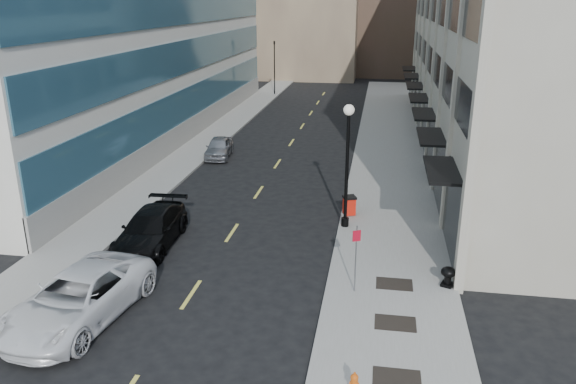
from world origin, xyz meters
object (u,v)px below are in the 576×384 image
(traffic_signal, at_px, (274,44))
(car_black_pickup, at_px, (151,229))
(trash_bin, at_px, (349,205))
(sign_post, at_px, (356,250))
(fire_hydrant, at_px, (354,384))
(lamppost, at_px, (347,155))
(car_silver_sedan, at_px, (219,147))
(car_white_van, at_px, (79,298))
(urn_planter, at_px, (448,275))

(traffic_signal, height_order, car_black_pickup, traffic_signal)
(trash_bin, bearing_deg, sign_post, -105.34)
(fire_hydrant, bearing_deg, car_black_pickup, 143.90)
(car_black_pickup, height_order, lamppost, lamppost)
(fire_hydrant, bearing_deg, car_silver_sedan, 120.97)
(car_silver_sedan, bearing_deg, car_white_van, -93.43)
(car_white_van, height_order, fire_hydrant, car_white_van)
(fire_hydrant, distance_m, urn_planter, 7.61)
(car_white_van, bearing_deg, sign_post, 27.53)
(sign_post, distance_m, urn_planter, 3.84)
(car_black_pickup, xyz_separation_m, trash_bin, (8.60, 4.90, -0.11))
(trash_bin, relative_size, urn_planter, 1.28)
(traffic_signal, relative_size, car_black_pickup, 1.27)
(fire_hydrant, xyz_separation_m, sign_post, (-0.30, 5.89, 1.34))
(sign_post, bearing_deg, car_black_pickup, 137.57)
(car_white_van, height_order, sign_post, sign_post)
(car_black_pickup, distance_m, fire_hydrant, 13.10)
(car_silver_sedan, bearing_deg, trash_bin, -52.53)
(fire_hydrant, distance_m, trash_bin, 13.84)
(urn_planter, bearing_deg, car_white_van, -161.31)
(car_black_pickup, bearing_deg, fire_hydrant, -45.50)
(sign_post, bearing_deg, car_white_van, 175.14)
(car_silver_sedan, xyz_separation_m, urn_planter, (13.96, -17.00, -0.07))
(lamppost, height_order, urn_planter, lamppost)
(sign_post, xyz_separation_m, urn_planter, (3.50, 1.01, -1.22))
(trash_bin, distance_m, sign_post, 8.02)
(car_white_van, distance_m, car_silver_sedan, 21.36)
(fire_hydrant, bearing_deg, traffic_signal, 109.90)
(lamppost, height_order, sign_post, lamppost)
(traffic_signal, relative_size, car_white_van, 1.12)
(trash_bin, xyz_separation_m, sign_post, (0.70, -7.90, 1.15))
(fire_hydrant, relative_size, trash_bin, 0.73)
(fire_hydrant, bearing_deg, urn_planter, 71.87)
(traffic_signal, relative_size, car_silver_sedan, 1.69)
(car_black_pickup, height_order, trash_bin, car_black_pickup)
(urn_planter, bearing_deg, car_black_pickup, 171.12)
(fire_hydrant, bearing_deg, sign_post, 99.64)
(fire_hydrant, distance_m, sign_post, 6.05)
(car_silver_sedan, bearing_deg, fire_hydrant, -72.30)
(car_silver_sedan, height_order, urn_planter, car_silver_sedan)
(car_white_van, height_order, trash_bin, car_white_van)
(urn_planter, bearing_deg, lamppost, 128.61)
(traffic_signal, bearing_deg, car_white_van, -87.28)
(car_silver_sedan, distance_m, sign_post, 20.86)
(car_silver_sedan, height_order, sign_post, sign_post)
(car_white_van, height_order, urn_planter, car_white_van)
(traffic_signal, xyz_separation_m, lamppost, (10.80, -38.62, -2.00))
(car_white_van, xyz_separation_m, urn_planter, (12.80, 4.33, -0.24))
(car_black_pickup, relative_size, fire_hydrant, 7.52)
(car_black_pickup, distance_m, urn_planter, 12.96)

